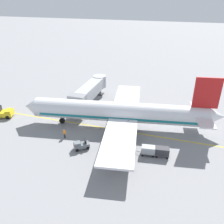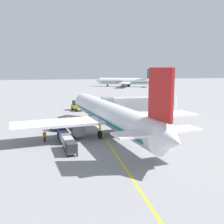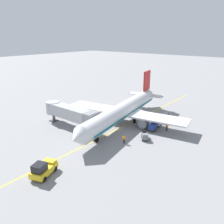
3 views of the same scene
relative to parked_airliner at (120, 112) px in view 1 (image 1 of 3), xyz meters
The scene contains 12 objects.
ground_plane 4.01m from the parked_airliner, 118.67° to the left, with size 400.00×400.00×0.00m, color gray.
gate_lead_in_line 4.00m from the parked_airliner, 118.67° to the left, with size 0.24×80.00×0.01m, color gold.
parked_airliner is the anchor object (origin of this frame).
jet_bridge 12.27m from the parked_airliner, 49.21° to the left, with size 15.54×3.50×4.98m.
pushback_tractor 24.92m from the parked_airliner, 97.89° to the left, with size 3.57×4.89×2.40m.
baggage_tug_lead 9.91m from the parked_airliner, 153.87° to the left, with size 2.45×2.72×1.62m.
baggage_cart_front 8.04m from the parked_airliner, behind, with size 1.58×2.96×1.58m.
baggage_cart_second_in_train 8.44m from the parked_airliner, 154.04° to the right, with size 1.58×2.96×1.58m.
baggage_cart_third_in_train 9.79m from the parked_airliner, 136.51° to the right, with size 1.58×2.96×1.58m.
baggage_cart_tail_end 11.16m from the parked_airliner, 127.19° to the right, with size 1.58×2.96×1.58m.
ground_crew_wing_walker 10.82m from the parked_airliner, 127.67° to the left, with size 0.42×0.68×1.69m.
ground_crew_loader 10.68m from the parked_airliner, 165.77° to the right, with size 0.60×0.55×1.69m.
Camera 1 is at (-35.47, -12.00, 22.77)m, focal length 36.78 mm.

